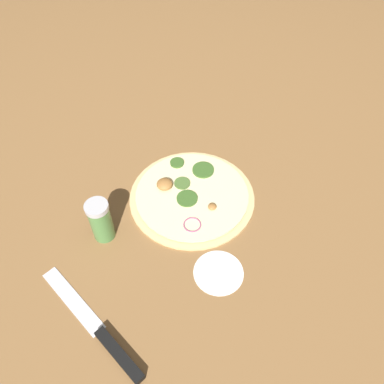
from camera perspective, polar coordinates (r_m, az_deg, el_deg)
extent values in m
plane|color=brown|center=(0.91, 0.00, -0.79)|extent=(3.00, 3.00, 0.00)
cylinder|color=#D6B77A|center=(0.91, 0.00, -0.60)|extent=(0.30, 0.30, 0.01)
cylinder|color=beige|center=(0.90, 0.00, -0.33)|extent=(0.27, 0.27, 0.00)
cylinder|color=#385B23|center=(0.89, -0.50, -1.12)|extent=(0.05, 0.05, 0.00)
cylinder|color=#385B23|center=(0.97, -2.30, 4.48)|extent=(0.04, 0.04, 0.01)
torus|color=#A34C70|center=(0.84, 0.04, -5.00)|extent=(0.04, 0.04, 0.00)
ellipsoid|color=#996633|center=(0.91, -4.19, 1.20)|extent=(0.04, 0.04, 0.02)
cylinder|color=#385B23|center=(0.95, 1.71, 3.39)|extent=(0.05, 0.05, 0.01)
cylinder|color=#47662D|center=(0.92, -1.51, 1.36)|extent=(0.04, 0.04, 0.00)
ellipsoid|color=#996633|center=(0.87, 3.10, -2.25)|extent=(0.02, 0.02, 0.01)
cube|color=silver|center=(0.81, -17.72, -15.42)|extent=(0.06, 0.18, 0.00)
cube|color=black|center=(0.74, -11.05, -23.18)|extent=(0.04, 0.12, 0.02)
cylinder|color=#4C7F42|center=(0.83, -13.66, -4.50)|extent=(0.05, 0.05, 0.10)
cylinder|color=#B2B2B7|center=(0.79, -14.36, -2.25)|extent=(0.05, 0.05, 0.01)
cylinder|color=white|center=(0.80, 4.06, -12.13)|extent=(0.11, 0.11, 0.00)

